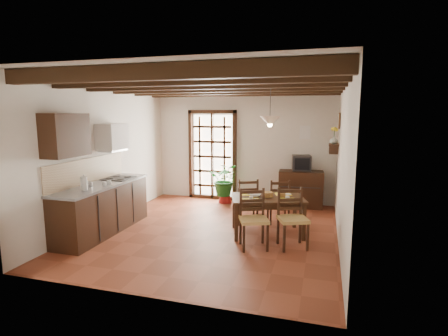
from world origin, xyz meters
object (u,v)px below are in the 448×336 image
(sideboard, at_px, (301,189))
(pendant_lamp, at_px, (270,120))
(potted_plant, at_px, (225,180))
(dining_table, at_px, (267,202))
(chair_near_left, at_px, (253,230))
(crt_tv, at_px, (301,163))
(kitchen_counter, at_px, (103,207))
(chair_far_right, at_px, (278,209))
(chair_near_right, at_px, (292,229))
(chair_far_left, at_px, (247,209))

(sideboard, height_order, pendant_lamp, pendant_lamp)
(sideboard, bearing_deg, potted_plant, -179.64)
(dining_table, height_order, chair_near_left, chair_near_left)
(dining_table, distance_m, pendant_lamp, 1.47)
(dining_table, height_order, sideboard, sideboard)
(pendant_lamp, bearing_deg, sideboard, 77.07)
(crt_tv, distance_m, potted_plant, 1.88)
(pendant_lamp, bearing_deg, chair_near_left, -97.67)
(kitchen_counter, height_order, sideboard, kitchen_counter)
(chair_near_left, relative_size, chair_far_right, 1.07)
(kitchen_counter, distance_m, sideboard, 4.43)
(pendant_lamp, bearing_deg, dining_table, -90.00)
(chair_far_right, bearing_deg, chair_near_right, 88.99)
(chair_near_right, height_order, sideboard, chair_near_right)
(chair_far_right, bearing_deg, dining_table, 62.96)
(dining_table, height_order, potted_plant, potted_plant)
(chair_far_left, bearing_deg, crt_tv, -144.33)
(chair_near_right, bearing_deg, chair_far_left, 110.61)
(dining_table, bearing_deg, crt_tv, 60.16)
(chair_far_left, relative_size, chair_far_right, 1.02)
(kitchen_counter, relative_size, chair_near_right, 2.30)
(sideboard, distance_m, crt_tv, 0.62)
(kitchen_counter, distance_m, crt_tv, 4.46)
(dining_table, height_order, pendant_lamp, pendant_lamp)
(kitchen_counter, bearing_deg, chair_far_right, 25.43)
(chair_far_right, relative_size, crt_tv, 1.93)
(crt_tv, bearing_deg, chair_near_left, -110.23)
(dining_table, height_order, crt_tv, crt_tv)
(dining_table, bearing_deg, chair_far_right, 63.89)
(chair_near_left, bearing_deg, pendant_lamp, 60.36)
(crt_tv, bearing_deg, kitchen_counter, -149.22)
(potted_plant, bearing_deg, sideboard, 4.23)
(chair_far_left, bearing_deg, potted_plant, -81.61)
(dining_table, distance_m, chair_near_right, 0.79)
(kitchen_counter, relative_size, crt_tv, 4.80)
(dining_table, relative_size, chair_far_right, 1.62)
(chair_far_left, relative_size, sideboard, 0.91)
(chair_near_left, xyz_separation_m, crt_tv, (0.57, 2.80, 0.75))
(dining_table, height_order, chair_far_left, chair_far_left)
(chair_near_right, xyz_separation_m, sideboard, (-0.04, 2.62, 0.13))
(chair_near_left, height_order, chair_far_left, chair_near_left)
(crt_tv, distance_m, pendant_lamp, 2.28)
(sideboard, relative_size, potted_plant, 0.48)
(kitchen_counter, height_order, pendant_lamp, pendant_lamp)
(crt_tv, bearing_deg, chair_far_left, -130.43)
(chair_near_right, distance_m, crt_tv, 2.72)
(dining_table, relative_size, chair_near_right, 1.50)
(kitchen_counter, xyz_separation_m, pendant_lamp, (2.95, 0.84, 1.60))
(chair_near_left, height_order, sideboard, chair_near_left)
(dining_table, relative_size, chair_near_left, 1.52)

